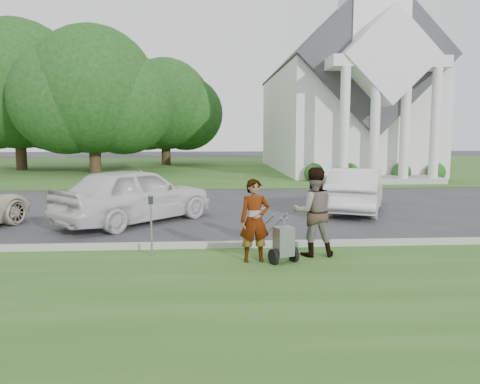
{
  "coord_description": "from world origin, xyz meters",
  "views": [
    {
      "loc": [
        -0.34,
        -10.01,
        2.63
      ],
      "look_at": [
        0.32,
        0.0,
        1.38
      ],
      "focal_mm": 35.0,
      "sensor_mm": 36.0,
      "label": 1
    }
  ],
  "objects": [
    {
      "name": "church",
      "position": [
        9.0,
        23.11,
        5.94
      ],
      "size": [
        9.19,
        19.0,
        24.1
      ],
      "color": "white",
      "rests_on": "ground"
    },
    {
      "name": "parking_meter_near",
      "position": [
        -1.58,
        -0.14,
        0.84
      ],
      "size": [
        0.1,
        0.09,
        1.34
      ],
      "color": "gray",
      "rests_on": "ground"
    },
    {
      "name": "grass_strip",
      "position": [
        0.0,
        -3.0,
        0.01
      ],
      "size": [
        80.0,
        7.0,
        0.01
      ],
      "primitive_type": "cube",
      "color": "#29551D",
      "rests_on": "ground"
    },
    {
      "name": "tree_far",
      "position": [
        -14.01,
        24.99,
        5.69
      ],
      "size": [
        11.64,
        9.2,
        10.73
      ],
      "color": "#332316",
      "rests_on": "ground"
    },
    {
      "name": "person_left",
      "position": [
        0.57,
        -0.66,
        0.85
      ],
      "size": [
        0.65,
        0.46,
        1.7
      ],
      "primitive_type": "imported",
      "rotation": [
        0.0,
        0.0,
        0.08
      ],
      "color": "#999999",
      "rests_on": "ground"
    },
    {
      "name": "church_lawn",
      "position": [
        0.0,
        27.0,
        0.01
      ],
      "size": [
        80.0,
        30.0,
        0.01
      ],
      "primitive_type": "cube",
      "color": "#29551D",
      "rests_on": "ground"
    },
    {
      "name": "tree_back",
      "position": [
        -4.01,
        29.99,
        4.73
      ],
      "size": [
        9.61,
        7.6,
        8.89
      ],
      "color": "#332316",
      "rests_on": "ground"
    },
    {
      "name": "curb",
      "position": [
        0.0,
        0.55,
        0.07
      ],
      "size": [
        80.0,
        0.18,
        0.15
      ],
      "primitive_type": "cube",
      "color": "#9E9E93",
      "rests_on": "ground"
    },
    {
      "name": "striping_cart",
      "position": [
        1.15,
        -0.8,
        0.44
      ],
      "size": [
        0.83,
        1.18,
        1.02
      ],
      "rotation": [
        0.0,
        0.0,
        0.39
      ],
      "color": "black",
      "rests_on": "ground"
    },
    {
      "name": "ground",
      "position": [
        0.0,
        0.0,
        0.0
      ],
      "size": [
        120.0,
        120.0,
        0.0
      ],
      "primitive_type": "plane",
      "color": "#333335",
      "rests_on": "ground"
    },
    {
      "name": "car_d",
      "position": [
        4.63,
        5.45,
        0.74
      ],
      "size": [
        3.18,
        4.76,
        1.48
      ],
      "primitive_type": "imported",
      "rotation": [
        0.0,
        0.0,
        2.75
      ],
      "color": "silver",
      "rests_on": "ground"
    },
    {
      "name": "tree_left",
      "position": [
        -8.01,
        21.99,
        5.11
      ],
      "size": [
        10.63,
        8.4,
        9.71
      ],
      "color": "#332316",
      "rests_on": "ground"
    },
    {
      "name": "car_b",
      "position": [
        -2.54,
        3.87,
        0.84
      ],
      "size": [
        4.82,
        4.92,
        1.67
      ],
      "primitive_type": "imported",
      "rotation": [
        0.0,
        0.0,
        2.38
      ],
      "color": "silver",
      "rests_on": "ground"
    },
    {
      "name": "person_right",
      "position": [
        1.87,
        -0.26,
        0.95
      ],
      "size": [
        0.93,
        0.73,
        1.91
      ],
      "primitive_type": "imported",
      "rotation": [
        0.0,
        0.0,
        3.15
      ],
      "color": "#999999",
      "rests_on": "ground"
    }
  ]
}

